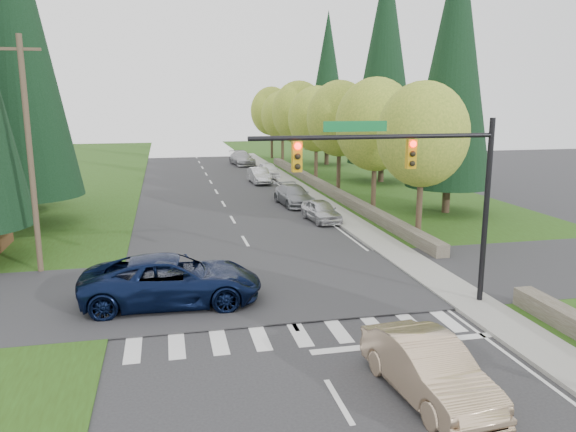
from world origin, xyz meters
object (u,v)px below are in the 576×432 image
object	(u,v)px
sedan_champagne	(428,368)
suv_navy	(172,280)
parked_car_a	(321,211)
parked_car_c	(259,175)
parked_car_e	(242,158)
parked_car_d	(268,170)
parked_car_b	(294,195)

from	to	relation	value
sedan_champagne	suv_navy	bearing A→B (deg)	121.74
parked_car_a	parked_car_c	xyz separation A→B (m)	(-1.08, 16.45, 0.03)
parked_car_e	suv_navy	bearing A→B (deg)	-107.65
sedan_champagne	parked_car_d	size ratio (longest dim) A/B	1.10
parked_car_d	parked_car_e	world-z (taller)	parked_car_e
parked_car_a	parked_car_e	distance (m)	30.52
parked_car_e	parked_car_b	bearing A→B (deg)	-95.86
sedan_champagne	parked_car_c	world-z (taller)	sedan_champagne
suv_navy	parked_car_a	xyz separation A→B (m)	(9.21, 12.48, -0.24)
sedan_champagne	parked_car_c	size ratio (longest dim) A/B	1.11
sedan_champagne	parked_car_a	size ratio (longest dim) A/B	1.20
parked_car_b	parked_car_e	bearing A→B (deg)	85.88
suv_navy	parked_car_c	bearing A→B (deg)	-13.26
suv_navy	parked_car_b	bearing A→B (deg)	-23.45
suv_navy	parked_car_a	bearing A→B (deg)	-34.00
parked_car_a	parked_car_c	world-z (taller)	parked_car_c
suv_navy	parked_car_d	world-z (taller)	suv_navy
sedan_champagne	parked_car_a	bearing A→B (deg)	76.12
parked_car_e	parked_car_a	bearing A→B (deg)	-95.14
sedan_champagne	parked_car_c	xyz separation A→B (m)	(1.92, 37.06, -0.08)
parked_car_b	parked_car_e	size ratio (longest dim) A/B	0.93
parked_car_d	suv_navy	bearing A→B (deg)	-107.87
parked_car_b	parked_car_c	world-z (taller)	parked_car_b
suv_navy	parked_car_b	distance (m)	20.09
parked_car_e	parked_car_d	bearing A→B (deg)	-91.03
sedan_champagne	parked_car_c	bearing A→B (deg)	81.44
parked_car_c	parked_car_d	xyz separation A→B (m)	(1.40, 3.34, 0.03)
sedan_champagne	parked_car_e	distance (m)	51.18
parked_car_a	parked_car_c	size ratio (longest dim) A/B	0.93
suv_navy	parked_car_c	size ratio (longest dim) A/B	1.55
parked_car_a	parked_car_e	size ratio (longest dim) A/B	0.75
suv_navy	parked_car_b	world-z (taller)	suv_navy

